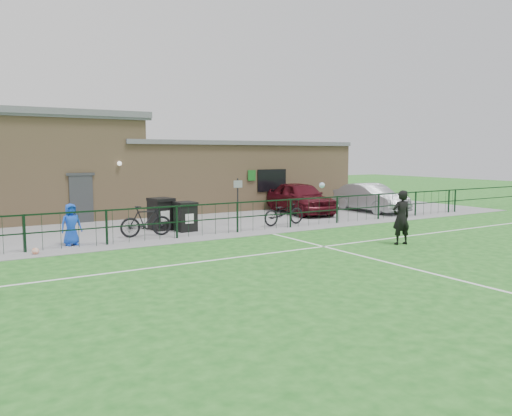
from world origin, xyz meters
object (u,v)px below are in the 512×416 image
wheelie_bin_right (185,218)px  ball_ground (36,251)px  sign_post (238,202)px  car_maroon (300,198)px  bicycle_d (146,221)px  bicycle_e (284,212)px  wheelie_bin_left (161,215)px  car_silver (370,198)px  spectator_child (71,224)px

wheelie_bin_right → ball_ground: size_ratio=4.90×
sign_post → ball_ground: size_ratio=9.24×
car_maroon → bicycle_d: (-9.05, -2.76, -0.24)m
sign_post → bicycle_e: (1.80, -0.80, -0.46)m
wheelie_bin_left → ball_ground: 5.71m
sign_post → ball_ground: (-8.13, -1.98, -0.91)m
sign_post → bicycle_d: 4.26m
ball_ground → wheelie_bin_right: bearing=17.9°
car_silver → spectator_child: 15.49m
spectator_child → bicycle_e: bearing=-6.8°
wheelie_bin_right → spectator_child: 4.54m
wheelie_bin_left → spectator_child: size_ratio=0.85×
wheelie_bin_right → car_silver: bearing=3.4°
bicycle_e → spectator_child: size_ratio=1.48×
car_maroon → car_silver: car_maroon is taller
car_silver → bicycle_d: car_silver is taller
wheelie_bin_left → wheelie_bin_right: 1.08m
sign_post → bicycle_d: size_ratio=1.06×
wheelie_bin_right → bicycle_e: bicycle_e is taller
sign_post → ball_ground: bearing=-166.3°
wheelie_bin_left → bicycle_d: bearing=-137.9°
bicycle_d → bicycle_e: bicycle_d is taller
wheelie_bin_right → ball_ground: bearing=-164.2°
car_silver → sign_post: bearing=-171.6°
car_maroon → bicycle_d: 9.46m
car_maroon → bicycle_e: car_maroon is taller
car_maroon → wheelie_bin_right: bearing=-156.0°
sign_post → bicycle_d: bearing=-171.8°
bicycle_e → ball_ground: bearing=92.8°
sign_post → spectator_child: size_ratio=1.44×
wheelie_bin_right → sign_post: (2.44, 0.14, 0.47)m
wheelie_bin_right → car_maroon: bearing=15.4°
wheelie_bin_right → bicycle_d: 1.82m
wheelie_bin_right → bicycle_d: bearing=-167.1°
wheelie_bin_right → sign_post: size_ratio=0.53×
bicycle_e → spectator_child: bearing=87.4°
wheelie_bin_left → bicycle_d: (-1.08, -1.31, -0.02)m
car_maroon → spectator_child: size_ratio=3.39×
wheelie_bin_left → bicycle_d: wheelie_bin_left is taller
bicycle_d → ball_ground: size_ratio=8.74×
wheelie_bin_left → spectator_child: 4.15m
car_maroon → bicycle_d: car_maroon is taller
wheelie_bin_left → car_silver: size_ratio=0.27×
wheelie_bin_left → sign_post: size_ratio=0.59×
spectator_child → car_silver: bearing=-1.1°
sign_post → ball_ground: sign_post is taller
wheelie_bin_right → ball_ground: (-5.70, -1.84, -0.44)m
bicycle_d → bicycle_e: 5.99m
sign_post → bicycle_e: sign_post is taller
bicycle_d → spectator_child: 2.73m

